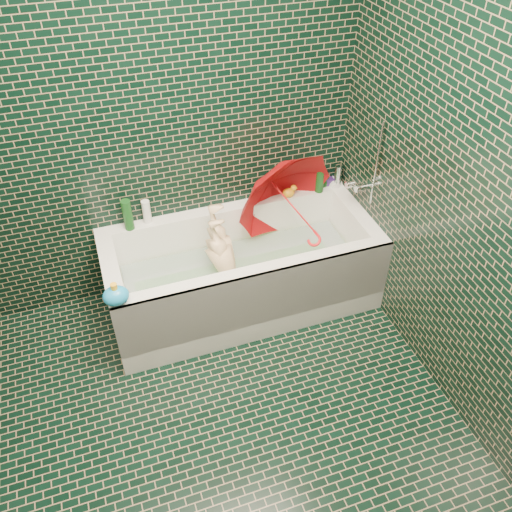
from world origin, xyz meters
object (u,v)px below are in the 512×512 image
object	(u,v)px
bath_toy	(116,296)
bathtub	(243,278)
child	(227,268)
umbrella	(295,209)
rubber_duck	(289,192)

from	to	relation	value
bath_toy	bathtub	bearing A→B (deg)	27.88
bathtub	child	distance (m)	0.14
child	umbrella	xyz separation A→B (m)	(0.49, 0.07, 0.30)
bathtub	bath_toy	distance (m)	0.95
bath_toy	umbrella	bearing A→B (deg)	25.52
umbrella	rubber_duck	bearing A→B (deg)	69.81
bathtub	child	size ratio (longest dim) A/B	2.01
rubber_duck	umbrella	bearing A→B (deg)	-87.46
bathtub	rubber_duck	size ratio (longest dim) A/B	15.12
umbrella	bath_toy	world-z (taller)	umbrella
umbrella	bathtub	bearing A→B (deg)	-172.76
rubber_duck	bath_toy	xyz separation A→B (m)	(-1.24, -0.63, 0.02)
bathtub	bath_toy	bearing A→B (deg)	-158.37
umbrella	rubber_duck	size ratio (longest dim) A/B	5.94
bathtub	umbrella	bearing A→B (deg)	14.18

